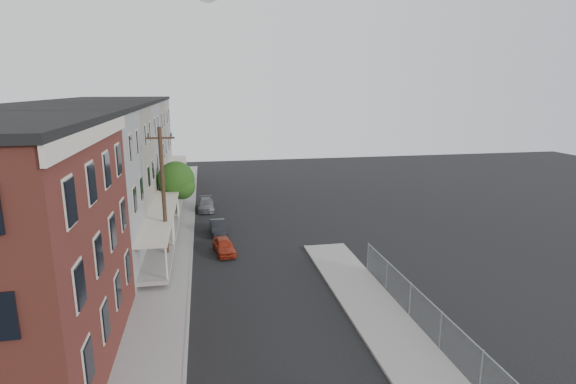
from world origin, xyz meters
The scene contains 15 objects.
sidewalk_left centered at (-5.50, 24.00, 0.06)m, with size 3.00×62.00×0.12m, color gray.
sidewalk_right centered at (5.50, 6.00, 0.06)m, with size 3.00×26.00×0.12m, color gray.
curb_left centered at (-4.05, 24.00, 0.07)m, with size 0.15×62.00×0.14m, color gray.
curb_right centered at (4.05, 6.00, 0.07)m, with size 0.15×26.00×0.14m, color gray.
row_house_a centered at (-11.96, 16.50, 5.13)m, with size 11.98×7.00×10.30m.
row_house_b centered at (-11.96, 23.50, 5.13)m, with size 11.98×7.00×10.30m.
row_house_c centered at (-11.96, 30.50, 5.13)m, with size 11.98×7.00×10.30m.
row_house_d centered at (-11.96, 37.50, 5.13)m, with size 11.98×7.00×10.30m.
row_house_e centered at (-11.96, 44.50, 5.13)m, with size 11.98×7.00×10.30m.
chainlink_fence centered at (7.00, 5.00, 1.00)m, with size 0.06×18.06×1.90m.
utility_pole centered at (-5.60, 18.00, 4.67)m, with size 1.80×0.26×9.00m.
street_tree centered at (-5.27, 27.92, 3.45)m, with size 3.22×3.20×5.20m.
car_near centered at (-1.80, 18.86, 0.55)m, with size 1.30×3.22×1.10m, color #9C2814.
car_mid centered at (-2.07, 23.36, 0.54)m, with size 1.14×3.26×1.08m, color black.
car_far centered at (-2.95, 30.77, 0.54)m, with size 1.51×3.70×1.07m, color slate.
Camera 1 is at (-2.89, -11.27, 11.41)m, focal length 28.00 mm.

